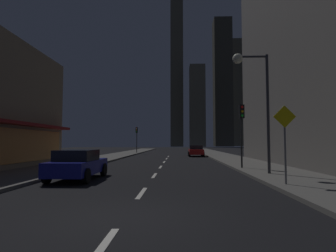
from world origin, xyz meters
TOP-DOWN VIEW (x-y plane):
  - ground_plane at (0.00, 32.00)m, footprint 78.00×136.00m
  - sidewalk_right at (7.00, 32.00)m, footprint 4.00×76.00m
  - sidewalk_left at (-7.00, 32.00)m, footprint 4.00×76.00m
  - lane_marking_center at (0.00, 13.60)m, footprint 0.16×33.40m
  - skyscraper_distant_tall at (0.72, 116.97)m, footprint 5.68×5.24m
  - skyscraper_distant_mid at (9.60, 112.75)m, footprint 6.60×7.99m
  - skyscraper_distant_short at (22.60, 124.23)m, footprint 8.45×8.29m
  - skyscraper_distant_slender at (32.82, 138.62)m, footprint 7.01×6.59m
  - car_parked_near at (-3.60, 6.64)m, footprint 1.98×4.24m
  - car_parked_far at (3.60, 29.44)m, footprint 1.98×4.24m
  - fire_hydrant_far_left at (-5.90, 16.03)m, footprint 0.42×0.30m
  - traffic_light_near_right at (5.50, 11.59)m, footprint 0.32×0.48m
  - traffic_light_far_left at (-5.50, 38.03)m, footprint 0.32×0.48m
  - street_lamp_right at (5.38, 8.40)m, footprint 1.96×0.56m
  - pedestrian_crossing_sign at (5.60, 4.53)m, footprint 0.91×0.08m

SIDE VIEW (x-z plane):
  - ground_plane at x=0.00m, z-range -0.10..0.00m
  - lane_marking_center at x=0.00m, z-range 0.00..0.01m
  - sidewalk_right at x=7.00m, z-range 0.00..0.15m
  - sidewalk_left at x=-7.00m, z-range 0.00..0.15m
  - fire_hydrant_far_left at x=-5.90m, z-range 0.13..0.78m
  - car_parked_near at x=-3.60m, z-range 0.02..1.47m
  - car_parked_far at x=3.60m, z-range 0.02..1.47m
  - pedestrian_crossing_sign at x=5.60m, z-range 0.44..3.59m
  - traffic_light_near_right at x=5.50m, z-range 1.09..5.29m
  - traffic_light_far_left at x=-5.50m, z-range 1.09..5.29m
  - street_lamp_right at x=5.38m, z-range 1.78..8.36m
  - skyscraper_distant_mid at x=9.60m, z-range 0.00..35.36m
  - skyscraper_distant_slender at x=32.82m, z-range 0.00..56.46m
  - skyscraper_distant_short at x=22.60m, z-range 0.00..61.16m
  - skyscraper_distant_tall at x=0.72m, z-range 0.00..67.99m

